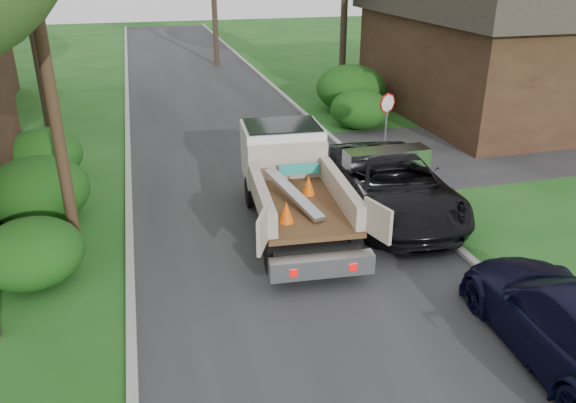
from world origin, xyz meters
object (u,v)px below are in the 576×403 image
(flatbed_truck, at_px, (289,173))
(black_pickup, at_px, (391,184))
(stop_sign, at_px, (387,112))
(utility_pole, at_px, (43,41))
(navy_suv, at_px, (572,324))
(house_right, at_px, (499,45))

(flatbed_truck, distance_m, black_pickup, 3.03)
(stop_sign, bearing_deg, black_pickup, -111.96)
(utility_pole, xyz_separation_m, navy_suv, (9.28, -7.48, -4.38))
(stop_sign, bearing_deg, navy_suv, -96.94)
(house_right, bearing_deg, navy_suv, -119.14)
(house_right, bearing_deg, utility_pole, -153.99)
(flatbed_truck, bearing_deg, utility_pole, -175.36)
(navy_suv, bearing_deg, flatbed_truck, -61.00)
(house_right, distance_m, flatbed_truck, 15.56)
(utility_pole, relative_size, navy_suv, 1.84)
(stop_sign, height_order, flatbed_truck, stop_sign)
(stop_sign, relative_size, utility_pole, 0.25)
(black_pickup, bearing_deg, utility_pole, -177.28)
(utility_pole, bearing_deg, black_pickup, -3.11)
(stop_sign, bearing_deg, utility_pole, -159.38)
(flatbed_truck, relative_size, black_pickup, 1.03)
(black_pickup, bearing_deg, flatbed_truck, 176.15)
(flatbed_truck, bearing_deg, navy_suv, -61.41)
(house_right, relative_size, black_pickup, 2.03)
(stop_sign, xyz_separation_m, navy_suv, (-1.40, -11.50, -0.99))
(black_pickup, bearing_deg, stop_sign, 73.87)
(stop_sign, relative_size, flatbed_truck, 0.38)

